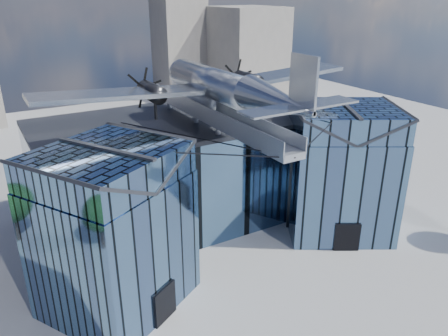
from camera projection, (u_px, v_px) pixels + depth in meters
ground_plane at (236, 253)px, 37.68m from camera, size 120.00×120.00×0.00m
museum at (203, 171)px, 40.22m from camera, size 32.88×24.50×17.60m
bg_towers at (89, 59)px, 74.88m from camera, size 77.00×24.50×26.00m
tree_side_e at (384, 136)px, 56.86m from camera, size 3.74×3.74×4.87m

